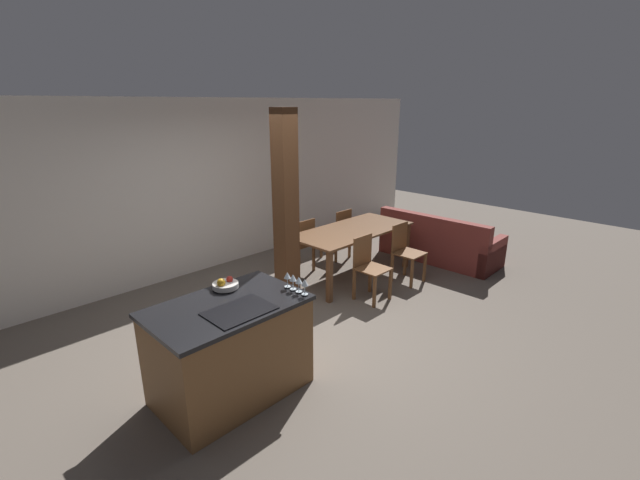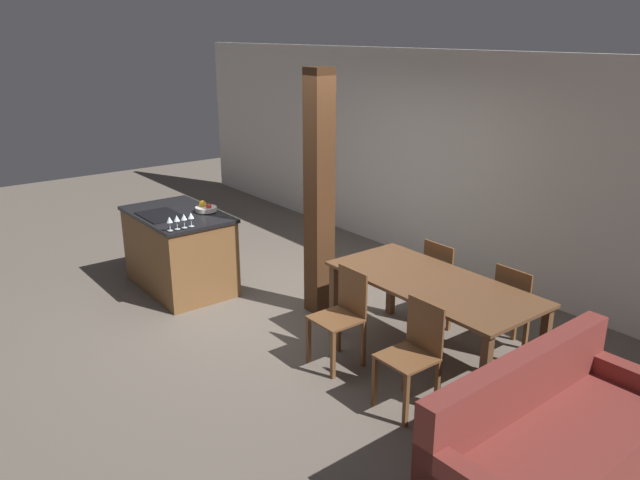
% 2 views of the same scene
% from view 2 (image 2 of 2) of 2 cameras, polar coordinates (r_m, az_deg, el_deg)
% --- Properties ---
extents(ground_plane, '(16.00, 16.00, 0.00)m').
position_cam_2_polar(ground_plane, '(6.84, -4.44, -6.61)').
color(ground_plane, '#665B51').
extents(wall_back, '(11.20, 0.08, 2.70)m').
position_cam_2_polar(wall_back, '(8.04, 10.87, 7.11)').
color(wall_back, silver).
rests_on(wall_back, ground_plane).
extents(kitchen_island, '(1.37, 0.87, 0.94)m').
position_cam_2_polar(kitchen_island, '(7.47, -12.72, -0.94)').
color(kitchen_island, brown).
rests_on(kitchen_island, ground_plane).
extents(fruit_bowl, '(0.25, 0.25, 0.12)m').
position_cam_2_polar(fruit_bowl, '(7.29, -10.40, 2.89)').
color(fruit_bowl, silver).
rests_on(fruit_bowl, kitchen_island).
extents(wine_glass_near, '(0.07, 0.07, 0.15)m').
position_cam_2_polar(wine_glass_near, '(6.62, -13.60, 1.77)').
color(wine_glass_near, silver).
rests_on(wine_glass_near, kitchen_island).
extents(wine_glass_middle, '(0.07, 0.07, 0.15)m').
position_cam_2_polar(wine_glass_middle, '(6.65, -12.97, 1.90)').
color(wine_glass_middle, silver).
rests_on(wine_glass_middle, kitchen_island).
extents(wine_glass_far, '(0.07, 0.07, 0.15)m').
position_cam_2_polar(wine_glass_far, '(6.69, -12.35, 2.02)').
color(wine_glass_far, silver).
rests_on(wine_glass_far, kitchen_island).
extents(wine_glass_end, '(0.07, 0.07, 0.15)m').
position_cam_2_polar(wine_glass_end, '(6.72, -11.73, 2.15)').
color(wine_glass_end, silver).
rests_on(wine_glass_end, kitchen_island).
extents(dining_table, '(1.97, 0.92, 0.77)m').
position_cam_2_polar(dining_table, '(5.73, 10.23, -4.62)').
color(dining_table, brown).
rests_on(dining_table, ground_plane).
extents(dining_chair_near_left, '(0.40, 0.40, 0.89)m').
position_cam_2_polar(dining_chair_near_left, '(5.66, 2.03, -6.84)').
color(dining_chair_near_left, brown).
rests_on(dining_chair_near_left, ground_plane).
extents(dining_chair_near_right, '(0.40, 0.40, 0.89)m').
position_cam_2_polar(dining_chair_near_right, '(5.09, 8.54, -10.17)').
color(dining_chair_near_right, brown).
rests_on(dining_chair_near_right, ground_plane).
extents(dining_chair_far_left, '(0.40, 0.40, 0.89)m').
position_cam_2_polar(dining_chair_far_left, '(6.56, 11.33, -3.54)').
color(dining_chair_far_left, brown).
rests_on(dining_chair_far_left, ground_plane).
extents(dining_chair_far_right, '(0.40, 0.40, 0.89)m').
position_cam_2_polar(dining_chair_far_right, '(6.07, 17.65, -5.95)').
color(dining_chair_far_right, brown).
rests_on(dining_chair_far_right, ground_plane).
extents(couch, '(0.86, 2.01, 0.83)m').
position_cam_2_polar(couch, '(4.68, 20.42, -17.04)').
color(couch, maroon).
rests_on(couch, ground_plane).
extents(timber_post, '(0.24, 0.24, 2.58)m').
position_cam_2_polar(timber_post, '(6.45, -0.07, 4.06)').
color(timber_post, '#4C2D19').
rests_on(timber_post, ground_plane).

